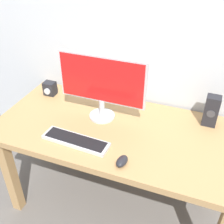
# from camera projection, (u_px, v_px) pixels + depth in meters

# --- Properties ---
(ground_plane) EXTENTS (6.00, 6.00, 0.00)m
(ground_plane) POSITION_uv_depth(u_px,v_px,m) (117.00, 204.00, 2.20)
(ground_plane) COLOR slate
(desk) EXTENTS (1.61, 0.76, 0.76)m
(desk) POSITION_uv_depth(u_px,v_px,m) (118.00, 141.00, 1.83)
(desk) COLOR tan
(desk) RESTS_ON ground_plane
(monitor) EXTENTS (0.58, 0.17, 0.44)m
(monitor) POSITION_uv_depth(u_px,v_px,m) (102.00, 83.00, 1.74)
(monitor) COLOR silver
(monitor) RESTS_ON desk
(keyboard_primary) EXTENTS (0.42, 0.14, 0.02)m
(keyboard_primary) POSITION_uv_depth(u_px,v_px,m) (76.00, 141.00, 1.66)
(keyboard_primary) COLOR silver
(keyboard_primary) RESTS_ON desk
(mouse) EXTENTS (0.07, 0.10, 0.04)m
(mouse) POSITION_uv_depth(u_px,v_px,m) (122.00, 161.00, 1.50)
(mouse) COLOR #232328
(mouse) RESTS_ON desk
(speaker_right) EXTENTS (0.09, 0.08, 0.21)m
(speaker_right) POSITION_uv_depth(u_px,v_px,m) (211.00, 111.00, 1.76)
(speaker_right) COLOR #232328
(speaker_right) RESTS_ON desk
(audio_controller) EXTENTS (0.09, 0.08, 0.10)m
(audio_controller) POSITION_uv_depth(u_px,v_px,m) (50.00, 88.00, 2.10)
(audio_controller) COLOR #232328
(audio_controller) RESTS_ON desk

